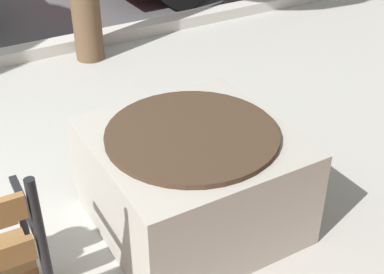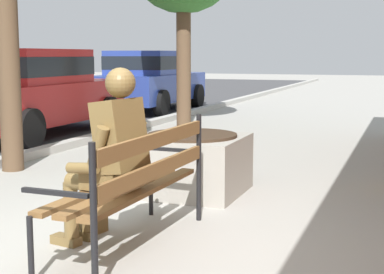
# 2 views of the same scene
# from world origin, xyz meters

# --- Properties ---
(concrete_planter) EXTENTS (1.06, 1.06, 0.64)m
(concrete_planter) POSITION_xyz_m (2.13, 0.03, 0.31)
(concrete_planter) COLOR gray
(concrete_planter) RESTS_ON ground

